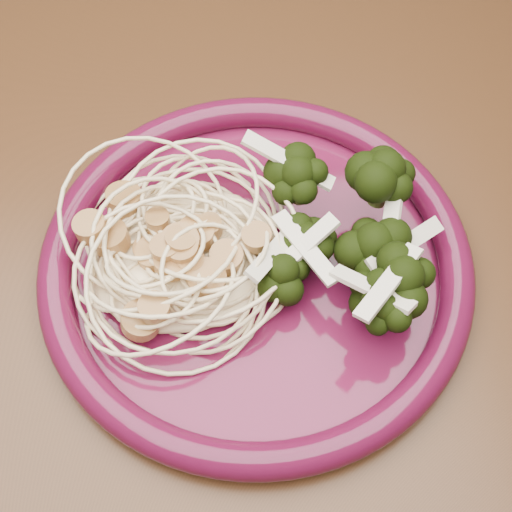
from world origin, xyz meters
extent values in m
plane|color=brown|center=(0.00, 0.00, 0.00)|extent=(3.50, 3.50, 0.00)
cube|color=#472814|center=(0.00, 0.00, 0.73)|extent=(1.20, 0.80, 0.04)
cylinder|color=#540F2B|center=(-0.02, -0.03, 0.75)|extent=(0.36, 0.36, 0.01)
torus|color=#540B29|center=(-0.02, -0.03, 0.76)|extent=(0.37, 0.37, 0.02)
ellipsoid|color=#F8E1AE|center=(-0.06, -0.02, 0.77)|extent=(0.16, 0.15, 0.03)
ellipsoid|color=black|center=(0.04, -0.05, 0.78)|extent=(0.13, 0.17, 0.05)
camera|label=1|loc=(-0.07, -0.27, 1.17)|focal=50.00mm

